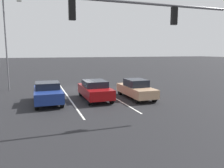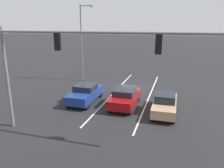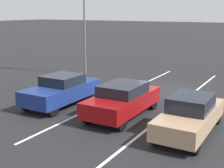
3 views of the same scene
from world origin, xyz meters
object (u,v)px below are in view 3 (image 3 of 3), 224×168
(car_maroon_midlane_front, at_px, (123,99))
(street_lamp_right_shoulder, at_px, (86,7))
(car_navy_rightlane_front, at_px, (62,90))
(car_tan_leftlane_front, at_px, (190,115))

(car_maroon_midlane_front, distance_m, street_lamp_right_shoulder, 10.61)
(car_maroon_midlane_front, relative_size, street_lamp_right_shoulder, 0.51)
(car_navy_rightlane_front, xyz_separation_m, street_lamp_right_shoulder, (3.21, -6.96, 4.23))
(car_tan_leftlane_front, xyz_separation_m, street_lamp_right_shoulder, (10.12, -7.51, 4.25))
(car_tan_leftlane_front, bearing_deg, car_maroon_midlane_front, -9.25)
(car_tan_leftlane_front, bearing_deg, street_lamp_right_shoulder, -36.59)
(car_maroon_midlane_front, height_order, street_lamp_right_shoulder, street_lamp_right_shoulder)
(car_maroon_midlane_front, relative_size, car_tan_leftlane_front, 0.99)
(car_navy_rightlane_front, bearing_deg, car_tan_leftlane_front, 175.41)
(car_navy_rightlane_front, relative_size, street_lamp_right_shoulder, 0.51)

